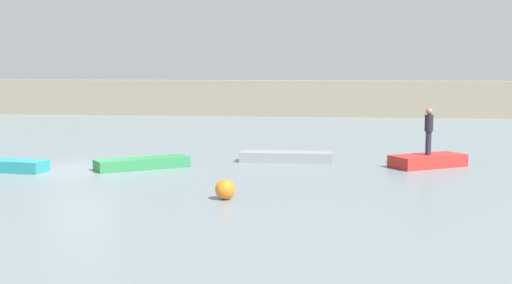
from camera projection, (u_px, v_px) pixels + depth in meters
ground_plane at (80, 170)px, 25.45m from camera, size 120.00×120.00×0.00m
embankment_wall at (211, 98)px, 51.88m from camera, size 80.00×1.20×2.65m
rowboat_green at (142, 163)px, 25.79m from camera, size 3.42×2.78×0.40m
rowboat_grey at (286, 157)px, 27.53m from camera, size 3.66×0.96×0.40m
rowboat_red at (428, 161)px, 26.22m from camera, size 3.10×2.60×0.46m
person_dark_shirt at (429, 128)px, 26.08m from camera, size 0.32×0.32×1.78m
mooring_buoy at (225, 189)px, 19.94m from camera, size 0.59×0.59×0.59m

